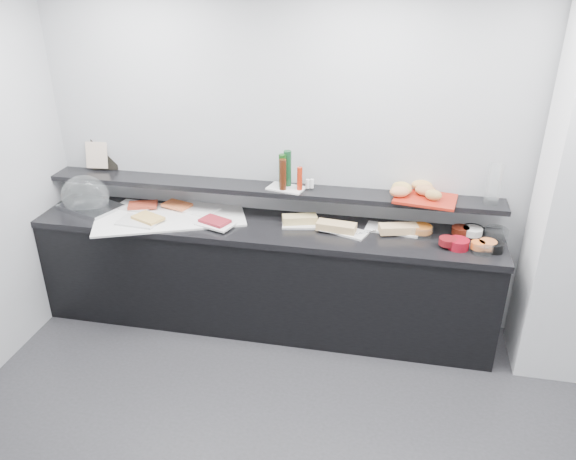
% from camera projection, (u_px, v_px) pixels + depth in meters
% --- Properties ---
extents(back_wall, '(5.00, 0.02, 2.70)m').
position_uv_depth(back_wall, '(360.00, 163.00, 4.28)').
color(back_wall, '#ACAFB3').
rests_on(back_wall, ground).
extents(buffet_cabinet, '(3.60, 0.60, 0.85)m').
position_uv_depth(buffet_cabinet, '(264.00, 278.00, 4.55)').
color(buffet_cabinet, black).
rests_on(buffet_cabinet, ground).
extents(counter_top, '(3.62, 0.62, 0.05)m').
position_uv_depth(counter_top, '(263.00, 228.00, 4.35)').
color(counter_top, black).
rests_on(counter_top, buffet_cabinet).
extents(wall_shelf, '(3.60, 0.25, 0.04)m').
position_uv_depth(wall_shelf, '(268.00, 189.00, 4.40)').
color(wall_shelf, black).
rests_on(wall_shelf, back_wall).
extents(cloche_base, '(0.56, 0.46, 0.04)m').
position_uv_depth(cloche_base, '(91.00, 207.00, 4.61)').
color(cloche_base, '#B1B4B8').
rests_on(cloche_base, counter_top).
extents(cloche_dome, '(0.44, 0.35, 0.34)m').
position_uv_depth(cloche_dome, '(85.00, 196.00, 4.55)').
color(cloche_dome, white).
rests_on(cloche_dome, cloche_base).
extents(linen_runner, '(1.29, 0.95, 0.01)m').
position_uv_depth(linen_runner, '(170.00, 217.00, 4.46)').
color(linen_runner, white).
rests_on(linen_runner, counter_top).
extents(platter_meat_a, '(0.31, 0.23, 0.01)m').
position_uv_depth(platter_meat_a, '(135.00, 206.00, 4.62)').
color(platter_meat_a, silver).
rests_on(platter_meat_a, linen_runner).
extents(food_meat_a, '(0.27, 0.21, 0.02)m').
position_uv_depth(food_meat_a, '(143.00, 205.00, 4.59)').
color(food_meat_a, maroon).
rests_on(food_meat_a, platter_meat_a).
extents(platter_salmon, '(0.39, 0.33, 0.01)m').
position_uv_depth(platter_salmon, '(197.00, 209.00, 4.57)').
color(platter_salmon, white).
rests_on(platter_salmon, linen_runner).
extents(food_salmon, '(0.25, 0.20, 0.02)m').
position_uv_depth(food_salmon, '(177.00, 205.00, 4.59)').
color(food_salmon, orange).
rests_on(food_salmon, platter_salmon).
extents(platter_cheese, '(0.33, 0.23, 0.01)m').
position_uv_depth(platter_cheese, '(139.00, 221.00, 4.35)').
color(platter_cheese, silver).
rests_on(platter_cheese, linen_runner).
extents(food_cheese, '(0.27, 0.23, 0.02)m').
position_uv_depth(food_cheese, '(148.00, 218.00, 4.36)').
color(food_cheese, tan).
rests_on(food_cheese, platter_cheese).
extents(platter_meat_b, '(0.33, 0.27, 0.01)m').
position_uv_depth(platter_meat_b, '(216.00, 224.00, 4.31)').
color(platter_meat_b, white).
rests_on(platter_meat_b, linen_runner).
extents(food_meat_b, '(0.26, 0.22, 0.02)m').
position_uv_depth(food_meat_b, '(215.00, 221.00, 4.31)').
color(food_meat_b, maroon).
rests_on(food_meat_b, platter_meat_b).
extents(sandwich_plate_left, '(0.40, 0.22, 0.01)m').
position_uv_depth(sandwich_plate_left, '(307.00, 224.00, 4.33)').
color(sandwich_plate_left, silver).
rests_on(sandwich_plate_left, counter_top).
extents(sandwich_food_left, '(0.28, 0.18, 0.06)m').
position_uv_depth(sandwich_food_left, '(300.00, 219.00, 4.33)').
color(sandwich_food_left, tan).
rests_on(sandwich_food_left, sandwich_plate_left).
extents(tongs_left, '(0.16, 0.03, 0.01)m').
position_uv_depth(tongs_left, '(292.00, 223.00, 4.33)').
color(tongs_left, silver).
rests_on(tongs_left, sandwich_plate_left).
extents(sandwich_plate_mid, '(0.40, 0.28, 0.01)m').
position_uv_depth(sandwich_plate_mid, '(343.00, 231.00, 4.23)').
color(sandwich_plate_mid, silver).
rests_on(sandwich_plate_mid, counter_top).
extents(sandwich_food_mid, '(0.31, 0.15, 0.06)m').
position_uv_depth(sandwich_food_mid, '(336.00, 227.00, 4.21)').
color(sandwich_food_mid, tan).
rests_on(sandwich_food_mid, sandwich_plate_mid).
extents(tongs_mid, '(0.16, 0.04, 0.01)m').
position_uv_depth(tongs_mid, '(328.00, 232.00, 4.18)').
color(tongs_mid, silver).
rests_on(tongs_mid, sandwich_plate_mid).
extents(sandwich_plate_right, '(0.42, 0.22, 0.01)m').
position_uv_depth(sandwich_plate_right, '(392.00, 229.00, 4.25)').
color(sandwich_plate_right, white).
rests_on(sandwich_plate_right, counter_top).
extents(sandwich_food_right, '(0.30, 0.18, 0.06)m').
position_uv_depth(sandwich_food_right, '(398.00, 229.00, 4.18)').
color(sandwich_food_right, '#DCAE73').
rests_on(sandwich_food_right, sandwich_plate_right).
extents(tongs_right, '(0.14, 0.09, 0.01)m').
position_uv_depth(tongs_right, '(366.00, 232.00, 4.18)').
color(tongs_right, '#A9ABAF').
rests_on(tongs_right, sandwich_plate_right).
extents(bowl_glass_fruit, '(0.19, 0.19, 0.07)m').
position_uv_depth(bowl_glass_fruit, '(421.00, 231.00, 4.17)').
color(bowl_glass_fruit, white).
rests_on(bowl_glass_fruit, counter_top).
extents(fill_glass_fruit, '(0.18, 0.18, 0.05)m').
position_uv_depth(fill_glass_fruit, '(422.00, 229.00, 4.17)').
color(fill_glass_fruit, orange).
rests_on(fill_glass_fruit, bowl_glass_fruit).
extents(bowl_black_jam, '(0.17, 0.17, 0.07)m').
position_uv_depth(bowl_black_jam, '(473.00, 231.00, 4.16)').
color(bowl_black_jam, black).
rests_on(bowl_black_jam, counter_top).
extents(fill_black_jam, '(0.13, 0.13, 0.05)m').
position_uv_depth(fill_black_jam, '(460.00, 230.00, 4.15)').
color(fill_black_jam, '#50160B').
rests_on(fill_black_jam, bowl_black_jam).
extents(bowl_glass_cream, '(0.20, 0.20, 0.07)m').
position_uv_depth(bowl_glass_cream, '(496.00, 233.00, 4.13)').
color(bowl_glass_cream, white).
rests_on(bowl_glass_cream, counter_top).
extents(fill_glass_cream, '(0.19, 0.19, 0.05)m').
position_uv_depth(fill_glass_cream, '(473.00, 231.00, 4.14)').
color(fill_glass_cream, white).
rests_on(fill_glass_cream, bowl_glass_cream).
extents(bowl_red_jam, '(0.18, 0.18, 0.07)m').
position_uv_depth(bowl_red_jam, '(458.00, 244.00, 3.98)').
color(bowl_red_jam, maroon).
rests_on(bowl_red_jam, counter_top).
extents(fill_red_jam, '(0.14, 0.14, 0.05)m').
position_uv_depth(fill_red_jam, '(447.00, 241.00, 3.99)').
color(fill_red_jam, '#610D13').
rests_on(fill_red_jam, bowl_red_jam).
extents(bowl_glass_salmon, '(0.19, 0.19, 0.07)m').
position_uv_depth(bowl_glass_salmon, '(483.00, 248.00, 3.92)').
color(bowl_glass_salmon, white).
rests_on(bowl_glass_salmon, counter_top).
extents(fill_glass_salmon, '(0.14, 0.14, 0.05)m').
position_uv_depth(fill_glass_salmon, '(488.00, 244.00, 3.95)').
color(fill_glass_salmon, '#CE6A32').
rests_on(fill_glass_salmon, bowl_glass_salmon).
extents(bowl_black_fruit, '(0.11, 0.11, 0.07)m').
position_uv_depth(bowl_black_fruit, '(496.00, 247.00, 3.93)').
color(bowl_black_fruit, black).
rests_on(bowl_black_fruit, counter_top).
extents(fill_black_fruit, '(0.13, 0.13, 0.05)m').
position_uv_depth(fill_black_fruit, '(478.00, 245.00, 3.93)').
color(fill_black_fruit, orange).
rests_on(fill_black_fruit, bowl_black_fruit).
extents(framed_print, '(0.22, 0.11, 0.26)m').
position_uv_depth(framed_print, '(105.00, 154.00, 4.70)').
color(framed_print, black).
rests_on(framed_print, wall_shelf).
extents(print_art, '(0.19, 0.07, 0.22)m').
position_uv_depth(print_art, '(97.00, 155.00, 4.68)').
color(print_art, beige).
rests_on(print_art, framed_print).
extents(condiment_tray, '(0.31, 0.23, 0.01)m').
position_uv_depth(condiment_tray, '(286.00, 188.00, 4.35)').
color(condiment_tray, white).
rests_on(condiment_tray, wall_shelf).
extents(bottle_green_a, '(0.06, 0.06, 0.26)m').
position_uv_depth(bottle_green_a, '(283.00, 171.00, 4.30)').
color(bottle_green_a, '#133E10').
rests_on(bottle_green_a, condiment_tray).
extents(bottle_brown, '(0.07, 0.07, 0.24)m').
position_uv_depth(bottle_brown, '(283.00, 175.00, 4.25)').
color(bottle_brown, '#39180A').
rests_on(bottle_brown, condiment_tray).
extents(bottle_green_b, '(0.08, 0.08, 0.28)m').
position_uv_depth(bottle_green_b, '(288.00, 168.00, 4.32)').
color(bottle_green_b, '#103C1D').
rests_on(bottle_green_b, condiment_tray).
extents(bottle_hot, '(0.04, 0.04, 0.18)m').
position_uv_depth(bottle_hot, '(300.00, 179.00, 4.26)').
color(bottle_hot, '#B6250D').
rests_on(bottle_hot, condiment_tray).
extents(shaker_salt, '(0.04, 0.04, 0.07)m').
position_uv_depth(shaker_salt, '(312.00, 184.00, 4.32)').
color(shaker_salt, white).
rests_on(shaker_salt, condiment_tray).
extents(shaker_pepper, '(0.03, 0.03, 0.07)m').
position_uv_depth(shaker_pepper, '(308.00, 184.00, 4.32)').
color(shaker_pepper, white).
rests_on(shaker_pepper, condiment_tray).
extents(bread_tray, '(0.48, 0.37, 0.02)m').
position_uv_depth(bread_tray, '(425.00, 199.00, 4.14)').
color(bread_tray, '#A72112').
rests_on(bread_tray, wall_shelf).
extents(bread_roll_nw, '(0.17, 0.13, 0.08)m').
position_uv_depth(bread_roll_nw, '(402.00, 187.00, 4.22)').
color(bread_roll_nw, tan).
rests_on(bread_roll_nw, bread_tray).
extents(bread_roll_ne, '(0.17, 0.12, 0.08)m').
position_uv_depth(bread_roll_ne, '(422.00, 185.00, 4.25)').
color(bread_roll_ne, tan).
rests_on(bread_roll_ne, bread_tray).
extents(bread_roll_sw, '(0.16, 0.12, 0.08)m').
position_uv_depth(bread_roll_sw, '(399.00, 192.00, 4.13)').
color(bread_roll_sw, '#CD814E').
rests_on(bread_roll_sw, bread_tray).
extents(bread_roll_se, '(0.14, 0.11, 0.08)m').
position_uv_depth(bread_roll_se, '(433.00, 195.00, 4.07)').
color(bread_roll_se, '#AE8642').
rests_on(bread_roll_se, bread_tray).
extents(bread_roll_midw, '(0.16, 0.12, 0.08)m').
position_uv_depth(bread_roll_midw, '(401.00, 190.00, 4.17)').
color(bread_roll_midw, '#B48944').
rests_on(bread_roll_midw, bread_tray).
extents(bread_roll_mide, '(0.17, 0.12, 0.08)m').
position_uv_depth(bread_roll_mide, '(426.00, 190.00, 4.16)').
color(bread_roll_mide, '#AF7243').
rests_on(bread_roll_mide, bread_tray).
extents(carafe, '(0.14, 0.14, 0.30)m').
position_uv_depth(carafe, '(494.00, 184.00, 4.02)').
color(carafe, white).
rests_on(carafe, wall_shelf).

